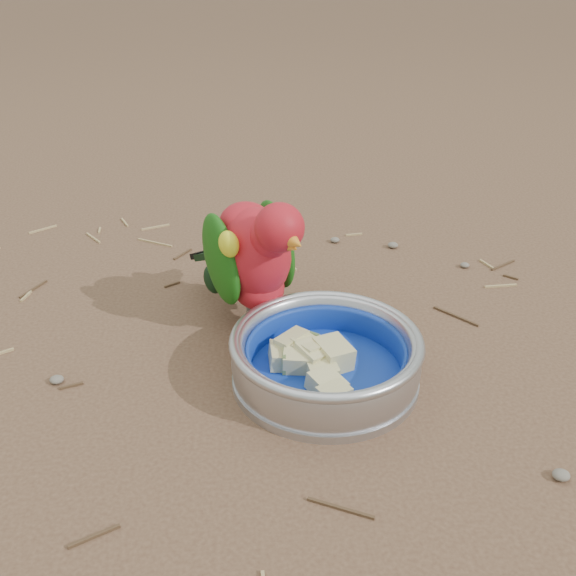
{
  "coord_description": "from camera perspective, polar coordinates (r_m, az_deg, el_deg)",
  "views": [
    {
      "loc": [
        0.01,
        -0.64,
        0.45
      ],
      "look_at": [
        0.05,
        0.04,
        0.08
      ],
      "focal_mm": 40.0,
      "sensor_mm": 36.0,
      "label": 1
    }
  ],
  "objects": [
    {
      "name": "fruit_wedges",
      "position": [
        0.74,
        3.37,
        -6.31
      ],
      "size": [
        0.13,
        0.13,
        0.03
      ],
      "primitive_type": null,
      "color": "#CEC586",
      "rests_on": "food_bowl"
    },
    {
      "name": "bowl_wall",
      "position": [
        0.73,
        3.39,
        -5.87
      ],
      "size": [
        0.22,
        0.22,
        0.04
      ],
      "primitive_type": null,
      "color": "#B2B2BA",
      "rests_on": "food_bowl"
    },
    {
      "name": "ground_debris",
      "position": [
        0.85,
        -2.56,
        -3.48
      ],
      "size": [
        0.9,
        0.8,
        0.01
      ],
      "primitive_type": null,
      "color": "tan",
      "rests_on": "ground"
    },
    {
      "name": "lory_parrot",
      "position": [
        0.81,
        -2.91,
        2.1
      ],
      "size": [
        0.21,
        0.25,
        0.18
      ],
      "primitive_type": null,
      "rotation": [
        0.0,
        0.0,
        -2.6
      ],
      "color": "#B01621",
      "rests_on": "ground"
    },
    {
      "name": "food_bowl",
      "position": [
        0.75,
        3.32,
        -7.75
      ],
      "size": [
        0.22,
        0.22,
        0.02
      ],
      "primitive_type": "cylinder",
      "color": "#B2B2BA",
      "rests_on": "ground"
    },
    {
      "name": "ground",
      "position": [
        0.78,
        -3.3,
        -6.66
      ],
      "size": [
        60.0,
        60.0,
        0.0
      ],
      "primitive_type": "plane",
      "color": "brown"
    }
  ]
}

